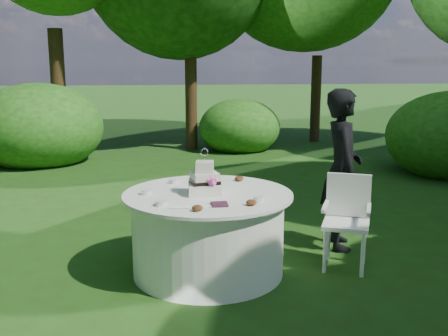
{
  "coord_description": "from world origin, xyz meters",
  "views": [
    {
      "loc": [
        -0.4,
        -4.64,
        1.95
      ],
      "look_at": [
        0.15,
        0.0,
        1.0
      ],
      "focal_mm": 42.0,
      "sensor_mm": 36.0,
      "label": 1
    }
  ],
  "objects_px": {
    "guest": "(342,170)",
    "cake": "(205,182)",
    "napkins": "(219,204)",
    "table": "(208,233)",
    "chair": "(347,214)"
  },
  "relations": [
    {
      "from": "napkins",
      "to": "guest",
      "type": "bearing_deg",
      "value": 34.78
    },
    {
      "from": "guest",
      "to": "table",
      "type": "bearing_deg",
      "value": 119.71
    },
    {
      "from": "guest",
      "to": "table",
      "type": "height_order",
      "value": "guest"
    },
    {
      "from": "chair",
      "to": "cake",
      "type": "bearing_deg",
      "value": -178.4
    },
    {
      "from": "napkins",
      "to": "cake",
      "type": "xyz_separation_m",
      "value": [
        -0.09,
        0.41,
        0.1
      ]
    },
    {
      "from": "table",
      "to": "chair",
      "type": "relative_size",
      "value": 1.75
    },
    {
      "from": "napkins",
      "to": "table",
      "type": "relative_size",
      "value": 0.09
    },
    {
      "from": "guest",
      "to": "cake",
      "type": "height_order",
      "value": "guest"
    },
    {
      "from": "cake",
      "to": "napkins",
      "type": "bearing_deg",
      "value": -77.92
    },
    {
      "from": "table",
      "to": "napkins",
      "type": "bearing_deg",
      "value": -82.05
    },
    {
      "from": "guest",
      "to": "cake",
      "type": "relative_size",
      "value": 4.01
    },
    {
      "from": "table",
      "to": "cake",
      "type": "bearing_deg",
      "value": -138.41
    },
    {
      "from": "napkins",
      "to": "table",
      "type": "distance_m",
      "value": 0.58
    },
    {
      "from": "cake",
      "to": "chair",
      "type": "xyz_separation_m",
      "value": [
        1.37,
        0.04,
        -0.37
      ]
    },
    {
      "from": "napkins",
      "to": "cake",
      "type": "height_order",
      "value": "cake"
    }
  ]
}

